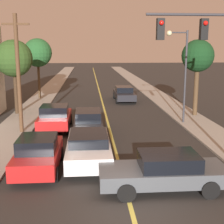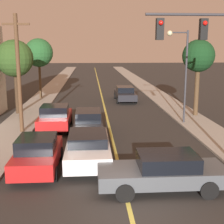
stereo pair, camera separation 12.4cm
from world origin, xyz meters
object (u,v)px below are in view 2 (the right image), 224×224
Objects in this scene: car_crossing_right at (163,171)px; tree_right_near at (199,57)px; tree_left_far at (39,53)px; car_far_oncoming at (125,94)px; traffic_signal_mast at (210,56)px; car_near_lane_front at (88,146)px; utility_pole_left at (19,72)px; car_outer_lane_second at (55,117)px; tree_left_near at (15,59)px; car_near_lane_second at (88,122)px; car_outer_lane_front at (38,153)px; streetlamp_right at (181,64)px.

tree_right_near reaches higher than car_crossing_right.
car_far_oncoming is at bearing -12.24° from tree_left_far.
car_near_lane_front is at bearing 175.58° from traffic_signal_mast.
utility_pole_left is 13.53m from tree_left_far.
car_far_oncoming is 19.99m from car_crossing_right.
car_crossing_right is at bearing -61.52° from car_outer_lane_second.
tree_left_far is at bearing 105.07° from car_near_lane_front.
tree_left_near is (-9.27, -5.95, 3.68)m from car_far_oncoming.
car_near_lane_front is 4.83m from car_near_lane_second.
car_outer_lane_front is at bearing -110.77° from car_near_lane_second.
streetlamp_right is (8.50, 7.90, 3.41)m from car_outer_lane_front.
tree_left_far is 16.35m from tree_right_near.
tree_right_near is at bearing -23.74° from car_crossing_right.
car_far_oncoming is 14.30m from utility_pole_left.
utility_pole_left is at bearing -75.08° from tree_left_near.
car_outer_lane_front is (-2.17, -0.91, 0.02)m from car_near_lane_front.
utility_pole_left is 13.09m from tree_right_near.
traffic_signal_mast is 1.12× the size of tree_left_far.
tree_left_near is at bearing 32.69° from car_far_oncoming.
car_near_lane_second is at bearing -46.98° from tree_left_near.
utility_pole_left reaches higher than car_crossing_right.
tree_left_near is (-8.50, 14.03, 3.68)m from car_crossing_right.
car_near_lane_second is at bearing -151.90° from tree_right_near.
utility_pole_left reaches higher than traffic_signal_mast.
tree_left_far is 1.05× the size of tree_right_near.
car_crossing_right is 11.25m from streetlamp_right.
car_far_oncoming is at bearing 71.96° from car_outer_lane_front.
car_outer_lane_front is at bearing 71.96° from car_far_oncoming.
streetlamp_right is (2.72, -9.85, 3.45)m from car_far_oncoming.
tree_left_near reaches higher than car_far_oncoming.
tree_right_near is (1.96, 2.26, 0.40)m from streetlamp_right.
tree_left_far is at bearing 102.79° from car_outer_lane_second.
utility_pole_left is at bearing 39.85° from car_crossing_right.
car_crossing_right is at bearing -58.79° from tree_left_near.
tree_left_near reaches higher than car_outer_lane_second.
tree_right_near is at bearing 73.54° from traffic_signal_mast.
tree_left_far is (-8.65, 1.88, 3.99)m from car_far_oncoming.
tree_left_far reaches higher than tree_left_near.
car_near_lane_front is 1.02× the size of car_far_oncoming.
tree_left_near is 14.04m from tree_right_near.
car_outer_lane_second is 0.73× the size of tree_right_near.
car_near_lane_second reaches higher than car_near_lane_front.
car_crossing_right is (5.01, -2.23, -0.04)m from car_outer_lane_front.
car_crossing_right is 0.71× the size of traffic_signal_mast.
car_far_oncoming is 9.71m from tree_right_near.
traffic_signal_mast reaches higher than tree_left_near.
car_near_lane_front is 1.19× the size of car_outer_lane_second.
car_outer_lane_second is at bearing 139.35° from traffic_signal_mast.
car_far_oncoming is 0.84× the size of tree_right_near.
utility_pole_left is (-10.48, -1.74, -0.36)m from streetlamp_right.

